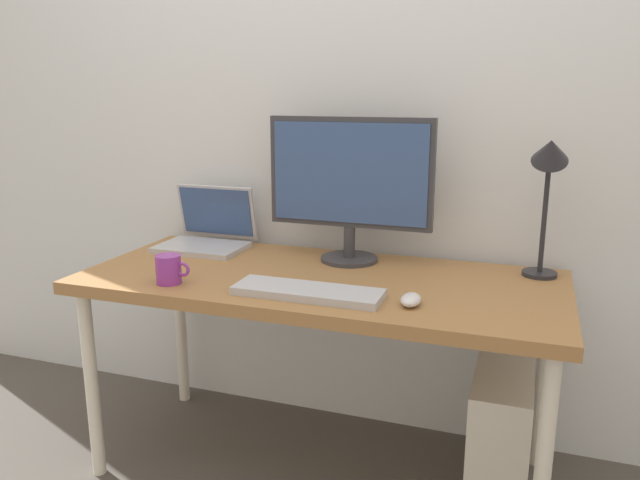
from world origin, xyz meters
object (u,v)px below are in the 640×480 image
Objects in this scene: desk at (320,293)px; monitor at (350,181)px; laptop at (208,232)px; keyboard at (308,292)px; desk_lamp at (548,174)px; coffee_mug at (169,269)px; computer_tower at (499,438)px; mouse at (411,300)px.

desk is 0.40m from monitor.
laptop is 0.70m from keyboard.
keyboard reaches higher than desk.
desk_lamp is (0.63, 0.00, 0.05)m from monitor.
computer_tower is at bearing 14.93° from coffee_mug.
laptop is 0.76× the size of computer_tower.
monitor is at bearing -1.66° from laptop.
computer_tower is (0.56, 0.24, -0.50)m from keyboard.
coffee_mug is at bearing -136.55° from monitor.
mouse is 0.21× the size of computer_tower.
desk is 3.27× the size of desk_lamp.
monitor reaches higher than laptop.
keyboard is at bearing -147.81° from desk_lamp.
mouse is at bearing -52.63° from monitor.
laptop is at bearing 178.34° from monitor.
keyboard is 4.89× the size of mouse.
laptop is (-0.53, 0.22, 0.12)m from desk.
desk is 0.80m from desk_lamp.
desk_lamp reaches higher than computer_tower.
desk_lamp is at bearing 32.19° from keyboard.
desk is 3.67× the size of computer_tower.
desk is at bearing -175.82° from computer_tower.
monitor is 0.61m from laptop.
coffee_mug reaches higher than keyboard.
desk is at bearing -22.63° from laptop.
coffee_mug is at bearing -158.38° from desk_lamp.
desk is 17.10× the size of mouse.
desk is 4.81× the size of laptop.
keyboard is 0.30m from mouse.
keyboard is (0.56, -0.42, -0.05)m from laptop.
computer_tower is at bearing 23.24° from keyboard.
mouse reaches higher than computer_tower.
coffee_mug is (-0.42, -0.23, 0.10)m from desk.
coffee_mug is at bearing -151.60° from desk.
mouse is (0.29, -0.39, -0.27)m from monitor.
laptop is 3.56× the size of mouse.
desk_lamp is at bearing -0.74° from laptop.
laptop is 2.82× the size of coffee_mug.
desk_lamp is at bearing 48.75° from mouse.
desk_lamp reaches higher than desk.
desk_lamp is 5.23× the size of mouse.
laptop reaches higher than keyboard.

